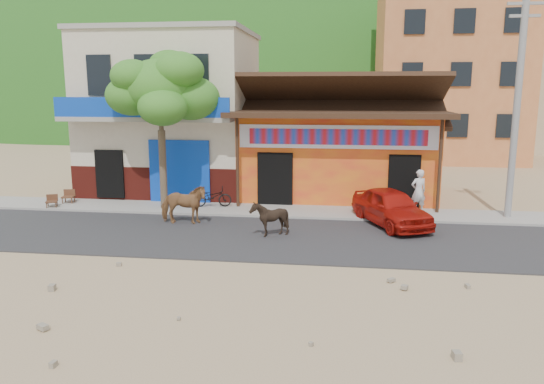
{
  "coord_description": "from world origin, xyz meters",
  "views": [
    {
      "loc": [
        2.25,
        -13.6,
        4.68
      ],
      "look_at": [
        0.01,
        3.0,
        1.4
      ],
      "focal_mm": 35.0,
      "sensor_mm": 36.0,
      "label": 1
    }
  ],
  "objects": [
    {
      "name": "cow_dark",
      "position": [
        -0.02,
        2.61,
        0.62
      ],
      "size": [
        1.23,
        1.14,
        1.16
      ],
      "primitive_type": "imported",
      "rotation": [
        0.0,
        0.0,
        -1.78
      ],
      "color": "black",
      "rests_on": "road"
    },
    {
      "name": "apartment_front",
      "position": [
        9.0,
        24.0,
        6.0
      ],
      "size": [
        9.0,
        9.0,
        12.0
      ],
      "primitive_type": "cube",
      "color": "#CC723F",
      "rests_on": "ground"
    },
    {
      "name": "sidewalk",
      "position": [
        0.0,
        6.0,
        0.06
      ],
      "size": [
        60.0,
        2.0,
        0.12
      ],
      "primitive_type": "cube",
      "color": "gray",
      "rests_on": "ground"
    },
    {
      "name": "tree",
      "position": [
        -4.6,
        5.8,
        3.12
      ],
      "size": [
        3.0,
        3.0,
        6.0
      ],
      "primitive_type": null,
      "color": "#2D721E",
      "rests_on": "sidewalk"
    },
    {
      "name": "dance_club",
      "position": [
        2.0,
        10.0,
        1.8
      ],
      "size": [
        8.0,
        6.0,
        3.6
      ],
      "primitive_type": "cube",
      "color": "orange",
      "rests_on": "ground"
    },
    {
      "name": "red_car",
      "position": [
        3.93,
        4.53,
        0.68
      ],
      "size": [
        2.9,
        4.03,
        1.27
      ],
      "primitive_type": "imported",
      "rotation": [
        0.0,
        0.0,
        0.42
      ],
      "color": "#A9130C",
      "rests_on": "road"
    },
    {
      "name": "cafe_chair_right",
      "position": [
        -9.0,
        5.3,
        0.57
      ],
      "size": [
        0.54,
        0.54,
        0.89
      ],
      "primitive_type": null,
      "rotation": [
        0.0,
        0.0,
        0.38
      ],
      "color": "#502E1A",
      "rests_on": "sidewalk"
    },
    {
      "name": "cafe_chair_left",
      "position": [
        -8.76,
        6.13,
        0.61
      ],
      "size": [
        0.53,
        0.53,
        0.98
      ],
      "primitive_type": null,
      "rotation": [
        0.0,
        0.0,
        0.19
      ],
      "color": "#53311B",
      "rests_on": "sidewalk"
    },
    {
      "name": "road",
      "position": [
        0.0,
        2.5,
        0.02
      ],
      "size": [
        60.0,
        5.0,
        0.04
      ],
      "primitive_type": "cube",
      "color": "#28282B",
      "rests_on": "ground"
    },
    {
      "name": "cow_tan",
      "position": [
        -3.19,
        3.76,
        0.73
      ],
      "size": [
        1.7,
        0.9,
        1.38
      ],
      "primitive_type": "imported",
      "rotation": [
        0.0,
        0.0,
        1.66
      ],
      "color": "#93633A",
      "rests_on": "road"
    },
    {
      "name": "utility_pole",
      "position": [
        8.2,
        6.0,
        4.12
      ],
      "size": [
        0.24,
        0.24,
        8.0
      ],
      "primitive_type": "cylinder",
      "color": "gray",
      "rests_on": "sidewalk"
    },
    {
      "name": "ground",
      "position": [
        0.0,
        0.0,
        0.0
      ],
      "size": [
        120.0,
        120.0,
        0.0
      ],
      "primitive_type": "plane",
      "color": "#9E825B",
      "rests_on": "ground"
    },
    {
      "name": "cafe_building",
      "position": [
        -5.5,
        10.0,
        3.5
      ],
      "size": [
        7.0,
        6.0,
        7.0
      ],
      "primitive_type": "cube",
      "color": "beige",
      "rests_on": "ground"
    },
    {
      "name": "pedestrian",
      "position": [
        5.07,
        6.27,
        0.93
      ],
      "size": [
        0.69,
        0.58,
        1.63
      ],
      "primitive_type": "imported",
      "rotation": [
        0.0,
        0.0,
        3.51
      ],
      "color": "silver",
      "rests_on": "sidewalk"
    },
    {
      "name": "hillside",
      "position": [
        0.0,
        70.0,
        12.0
      ],
      "size": [
        100.0,
        40.0,
        24.0
      ],
      "primitive_type": "ellipsoid",
      "color": "#194C14",
      "rests_on": "ground"
    },
    {
      "name": "scooter",
      "position": [
        -2.78,
        6.2,
        0.51
      ],
      "size": [
        1.58,
        0.82,
        0.79
      ],
      "primitive_type": "imported",
      "rotation": [
        0.0,
        0.0,
        1.78
      ],
      "color": "black",
      "rests_on": "sidewalk"
    }
  ]
}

